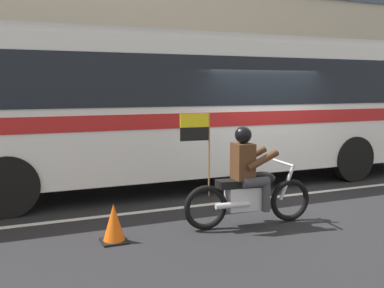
# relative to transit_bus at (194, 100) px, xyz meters

# --- Properties ---
(ground_plane) EXTENTS (60.00, 60.00, 0.00)m
(ground_plane) POSITION_rel_transit_bus_xyz_m (1.04, -1.19, -1.88)
(ground_plane) COLOR black
(sidewalk_curb) EXTENTS (28.00, 3.80, 0.15)m
(sidewalk_curb) POSITION_rel_transit_bus_xyz_m (1.04, 3.91, -1.81)
(sidewalk_curb) COLOR gray
(sidewalk_curb) RESTS_ON ground_plane
(lane_center_stripe) EXTENTS (26.60, 0.14, 0.01)m
(lane_center_stripe) POSITION_rel_transit_bus_xyz_m (1.04, -1.79, -1.88)
(lane_center_stripe) COLOR silver
(lane_center_stripe) RESTS_ON ground_plane
(office_building_facade) EXTENTS (28.00, 0.89, 9.09)m
(office_building_facade) POSITION_rel_transit_bus_xyz_m (1.04, 6.19, 2.67)
(office_building_facade) COLOR #B2A893
(office_building_facade) RESTS_ON ground_plane
(transit_bus) EXTENTS (12.60, 2.64, 3.22)m
(transit_bus) POSITION_rel_transit_bus_xyz_m (0.00, 0.00, 0.00)
(transit_bus) COLOR white
(transit_bus) RESTS_ON ground_plane
(motorcycle_with_rider) EXTENTS (2.19, 0.64, 1.78)m
(motorcycle_with_rider) POSITION_rel_transit_bus_xyz_m (-0.45, -3.16, -1.22)
(motorcycle_with_rider) COLOR black
(motorcycle_with_rider) RESTS_ON ground_plane
(fire_hydrant) EXTENTS (0.22, 0.30, 0.75)m
(fire_hydrant) POSITION_rel_transit_bus_xyz_m (1.09, 3.17, -1.37)
(fire_hydrant) COLOR #4C8C3F
(fire_hydrant) RESTS_ON sidewalk_curb
(traffic_cone) EXTENTS (0.36, 0.36, 0.55)m
(traffic_cone) POSITION_rel_transit_bus_xyz_m (-2.56, -3.09, -1.63)
(traffic_cone) COLOR #EA590F
(traffic_cone) RESTS_ON ground_plane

